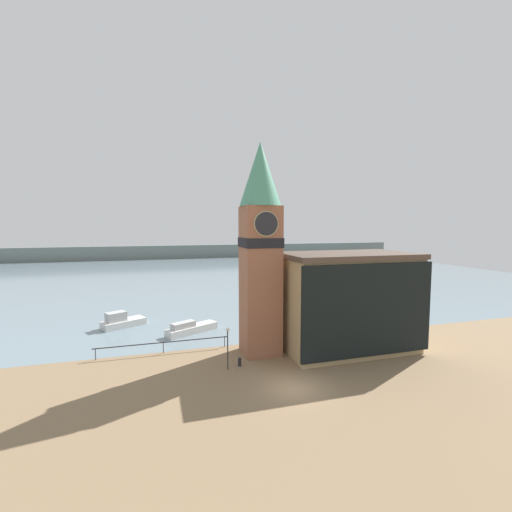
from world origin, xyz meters
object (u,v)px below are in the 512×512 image
Objects in this scene: boat_far at (121,321)px; lamp_post at (228,340)px; pier_building at (347,301)px; boat_near at (190,328)px; mooring_bollard_near at (240,361)px; clock_tower at (260,243)px.

lamp_post reaches higher than boat_far.
boat_far is at bearing 147.50° from pier_building.
boat_far reaches higher than boat_near.
lamp_post reaches higher than mooring_bollard_near.
clock_tower is 10.50m from pier_building.
boat_far is 19.01m from mooring_bollard_near.
pier_building is 12.22m from mooring_bollard_near.
mooring_bollard_near is at bearing -136.65° from clock_tower.
boat_near is 9.18m from boat_far.
clock_tower reaches higher than mooring_bollard_near.
lamp_post is (-3.82, -2.91, -8.08)m from clock_tower.
lamp_post is (2.10, -11.00, 2.02)m from boat_near.
mooring_bollard_near is (-2.68, -2.53, -10.24)m from clock_tower.
lamp_post is at bearing -142.70° from clock_tower.
boat_near is at bearing -59.41° from boat_far.
boat_far is 18.78m from lamp_post.
boat_far reaches higher than mooring_bollard_near.
boat_near is at bearing 106.91° from mooring_bollard_near.
pier_building is at bearing -60.69° from boat_near.
pier_building is at bearing -60.01° from boat_far.
mooring_bollard_near is at bearing -82.04° from boat_far.
clock_tower is 26.42× the size of mooring_bollard_near.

